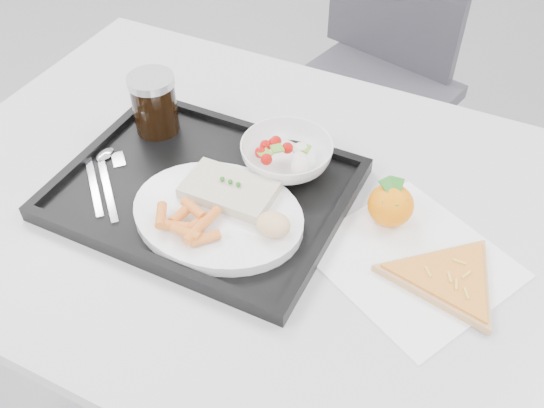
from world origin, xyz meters
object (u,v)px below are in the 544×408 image
tray (204,191)px  dinner_plate (218,215)px  table (275,234)px  pizza_slice (448,278)px  salad_bowl (287,155)px  cola_glass (154,103)px  tangerine (391,205)px  chair (377,56)px

tray → dinner_plate: 0.08m
table → pizza_slice: 0.30m
tray → salad_bowl: (0.10, 0.11, 0.03)m
cola_glass → pizza_slice: 0.57m
dinner_plate → salad_bowl: salad_bowl is taller
tray → pizza_slice: (0.40, -0.00, 0.00)m
table → tangerine: bearing=15.4°
salad_bowl → tangerine: size_ratio=1.68×
chair → dinner_plate: (0.04, -0.93, 0.24)m
cola_glass → dinner_plate: bearing=-35.5°
salad_bowl → tangerine: 0.19m
table → chair: chair is taller
dinner_plate → tray: bearing=138.0°
chair → tray: chair is taller
table → dinner_plate: bearing=-127.6°
chair → cola_glass: size_ratio=8.61×
tray → dinner_plate: dinner_plate is taller
pizza_slice → cola_glass: bearing=169.4°
dinner_plate → chair: bearing=92.3°
chair → table: bearing=-83.5°
tray → cola_glass: bearing=147.2°
salad_bowl → cola_glass: cola_glass is taller
dinner_plate → tangerine: 0.26m
table → tray: bearing=-166.4°
table → cola_glass: cola_glass is taller
pizza_slice → salad_bowl: bearing=159.8°
salad_bowl → pizza_slice: bearing=-20.2°
table → dinner_plate: dinner_plate is taller
cola_glass → pizza_slice: (0.55, -0.10, -0.06)m
tray → pizza_slice: size_ratio=1.70×
table → cola_glass: size_ratio=11.11×
table → dinner_plate: 0.13m
dinner_plate → tangerine: (0.23, 0.12, 0.01)m
tangerine → cola_glass: bearing=176.9°
table → chair: bearing=96.5°
chair → tray: 0.91m
chair → tangerine: chair is taller
tray → pizza_slice: tray is taller
table → chair: size_ratio=1.29×
cola_glass → tangerine: size_ratio=1.19×
table → cola_glass: bearing=165.2°
cola_glass → tangerine: cola_glass is taller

